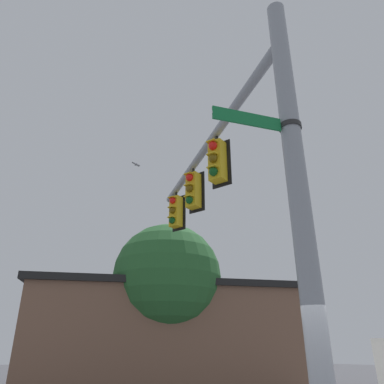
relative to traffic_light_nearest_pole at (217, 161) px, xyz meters
The scene contains 9 objects.
signal_pole 3.78m from the traffic_light_nearest_pole, 145.72° to the left, with size 0.31×0.31×7.80m, color gray.
mast_arm 1.18m from the traffic_light_nearest_pole, 35.74° to the right, with size 0.21×0.21×7.83m, color gray.
traffic_light_nearest_pole is the anchor object (origin of this frame).
traffic_light_mid_inner 1.90m from the traffic_light_nearest_pole, 34.60° to the right, with size 0.54×0.49×1.31m.
traffic_light_mid_outer 3.80m from the traffic_light_nearest_pole, 34.60° to the right, with size 0.54×0.49×1.31m.
street_name_sign 3.20m from the traffic_light_nearest_pole, 139.49° to the left, with size 0.93×1.27×0.22m.
bird_flying 6.62m from the traffic_light_nearest_pole, 23.79° to the right, with size 0.22×0.35×0.12m.
storefront_building 12.71m from the traffic_light_nearest_pole, 41.82° to the right, with size 14.30×14.81×4.73m.
tree_by_storefront 9.68m from the traffic_light_nearest_pole, 41.64° to the right, with size 5.08×5.08×7.45m.
Camera 1 is at (-1.71, 4.76, 2.05)m, focal length 33.60 mm.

